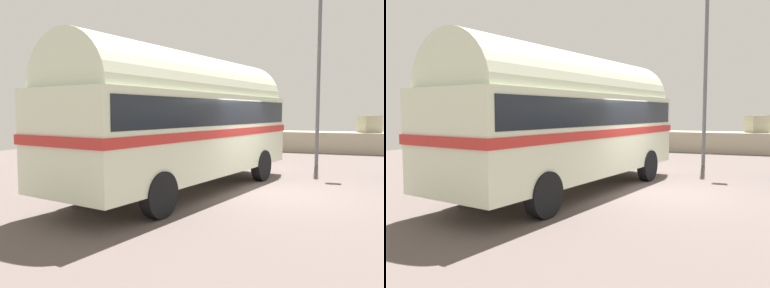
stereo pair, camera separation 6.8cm
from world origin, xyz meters
TOP-DOWN VIEW (x-y plane):
  - ground at (0.00, 0.00)m, footprint 32.00×26.00m
  - breakwater at (-0.15, 11.81)m, footprint 31.36×2.18m
  - vintage_coach at (-2.17, -0.70)m, footprint 4.08×8.89m
  - lamp_post at (0.86, 5.58)m, footprint 0.84×0.91m

SIDE VIEW (x-z plane):
  - ground at x=0.00m, z-range 0.00..0.02m
  - breakwater at x=-0.15m, z-range -0.54..1.91m
  - vintage_coach at x=-2.17m, z-range 0.20..3.90m
  - lamp_post at x=0.86m, z-range 0.41..7.18m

